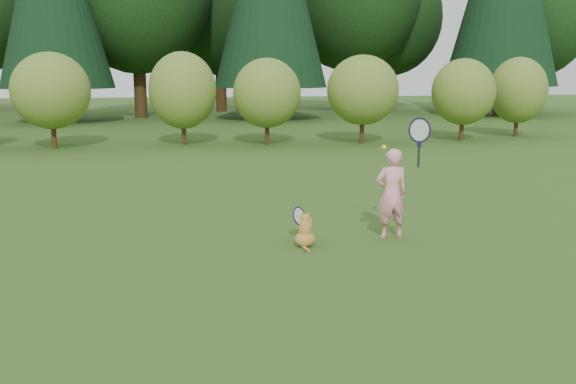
{
  "coord_description": "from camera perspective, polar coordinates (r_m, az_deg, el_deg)",
  "views": [
    {
      "loc": [
        -1.06,
        -7.14,
        2.22
      ],
      "look_at": [
        0.2,
        0.8,
        0.7
      ],
      "focal_mm": 40.0,
      "sensor_mm": 36.0,
      "label": 1
    }
  ],
  "objects": [
    {
      "name": "ground",
      "position": [
        7.56,
        -0.55,
        -6.38
      ],
      "size": [
        100.0,
        100.0,
        0.0
      ],
      "primitive_type": "plane",
      "color": "#295117",
      "rests_on": "ground"
    },
    {
      "name": "shrub_row",
      "position": [
        20.19,
        -6.07,
        8.31
      ],
      "size": [
        28.0,
        3.0,
        2.8
      ],
      "primitive_type": null,
      "color": "#4F7123",
      "rests_on": "ground"
    },
    {
      "name": "child",
      "position": [
        8.68,
        9.27,
        0.05
      ],
      "size": [
        0.67,
        0.37,
        1.82
      ],
      "rotation": [
        0.0,
        0.0,
        3.18
      ],
      "color": "pink",
      "rests_on": "ground"
    },
    {
      "name": "cat",
      "position": [
        8.25,
        1.48,
        -3.28
      ],
      "size": [
        0.42,
        0.66,
        0.6
      ],
      "rotation": [
        0.0,
        0.0,
        -0.34
      ],
      "color": "#B47322",
      "rests_on": "ground"
    },
    {
      "name": "tennis_ball",
      "position": [
        8.93,
        8.52,
        3.96
      ],
      "size": [
        0.07,
        0.07,
        0.07
      ],
      "color": "yellow",
      "rests_on": "ground"
    }
  ]
}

